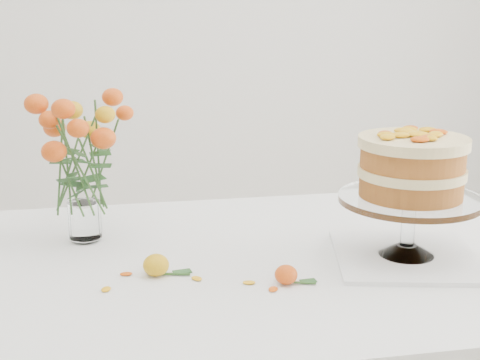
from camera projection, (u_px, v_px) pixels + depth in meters
name	position (u px, v px, depth m)	size (l,w,h in m)	color
table	(245.00, 292.00, 1.49)	(1.43, 0.93, 0.76)	tan
napkin	(406.00, 256.00, 1.46)	(0.31, 0.31, 0.01)	white
cake_stand	(412.00, 173.00, 1.41)	(0.30, 0.30, 0.27)	white
rose_vase	(80.00, 148.00, 1.52)	(0.29, 0.29, 0.38)	white
loose_rose_near	(156.00, 265.00, 1.37)	(0.10, 0.05, 0.05)	gold
loose_rose_far	(286.00, 275.00, 1.33)	(0.08, 0.05, 0.04)	#C53F09
stray_petal_a	(197.00, 279.00, 1.35)	(0.03, 0.02, 0.00)	#F8AB0F
stray_petal_b	(249.00, 283.00, 1.33)	(0.03, 0.02, 0.00)	#F8AB0F
stray_petal_c	(273.00, 289.00, 1.30)	(0.03, 0.02, 0.00)	#F8AB0F
stray_petal_d	(126.00, 274.00, 1.37)	(0.03, 0.02, 0.00)	#F8AB0F
stray_petal_e	(106.00, 289.00, 1.30)	(0.03, 0.02, 0.00)	#F8AB0F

